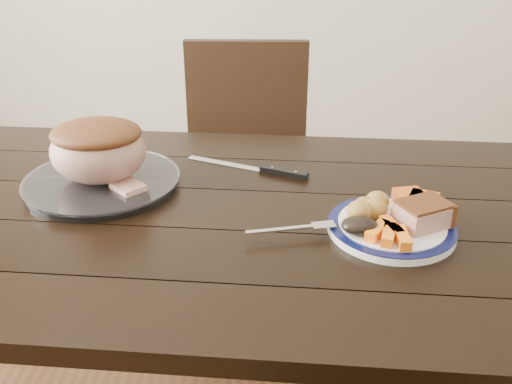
{
  "coord_description": "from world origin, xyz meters",
  "views": [
    {
      "loc": [
        0.13,
        -1.07,
        1.32
      ],
      "look_at": [
        0.08,
        -0.02,
        0.8
      ],
      "focal_mm": 40.0,
      "sensor_mm": 36.0,
      "label": 1
    }
  ],
  "objects_px": {
    "dining_table": "(220,245)",
    "chair_far": "(246,166)",
    "dinner_plate": "(391,228)",
    "fork": "(298,228)",
    "serving_platter": "(103,183)",
    "roast_joint": "(98,152)",
    "pork_slice": "(422,215)",
    "carving_knife": "(269,170)"
  },
  "relations": [
    {
      "from": "dining_table",
      "to": "chair_far",
      "type": "bearing_deg",
      "value": 89.08
    },
    {
      "from": "dining_table",
      "to": "chair_far",
      "type": "distance_m",
      "value": 0.75
    },
    {
      "from": "dinner_plate",
      "to": "fork",
      "type": "distance_m",
      "value": 0.19
    },
    {
      "from": "serving_platter",
      "to": "roast_joint",
      "type": "distance_m",
      "value": 0.08
    },
    {
      "from": "pork_slice",
      "to": "fork",
      "type": "xyz_separation_m",
      "value": [
        -0.24,
        -0.03,
        -0.02
      ]
    },
    {
      "from": "serving_platter",
      "to": "dinner_plate",
      "type": "bearing_deg",
      "value": -15.78
    },
    {
      "from": "serving_platter",
      "to": "fork",
      "type": "height_order",
      "value": "fork"
    },
    {
      "from": "fork",
      "to": "roast_joint",
      "type": "xyz_separation_m",
      "value": [
        -0.44,
        0.21,
        0.07
      ]
    },
    {
      "from": "dinner_plate",
      "to": "pork_slice",
      "type": "distance_m",
      "value": 0.07
    },
    {
      "from": "chair_far",
      "to": "roast_joint",
      "type": "distance_m",
      "value": 0.77
    },
    {
      "from": "chair_far",
      "to": "dinner_plate",
      "type": "distance_m",
      "value": 0.92
    },
    {
      "from": "dinner_plate",
      "to": "dining_table",
      "type": "bearing_deg",
      "value": 166.65
    },
    {
      "from": "roast_joint",
      "to": "dinner_plate",
      "type": "bearing_deg",
      "value": -15.78
    },
    {
      "from": "carving_knife",
      "to": "pork_slice",
      "type": "bearing_deg",
      "value": -20.72
    },
    {
      "from": "dinner_plate",
      "to": "carving_knife",
      "type": "relative_size",
      "value": 0.82
    },
    {
      "from": "dining_table",
      "to": "pork_slice",
      "type": "bearing_deg",
      "value": -12.2
    },
    {
      "from": "chair_far",
      "to": "serving_platter",
      "type": "relative_size",
      "value": 2.69
    },
    {
      "from": "serving_platter",
      "to": "roast_joint",
      "type": "xyz_separation_m",
      "value": [
        0.0,
        0.0,
        0.08
      ]
    },
    {
      "from": "chair_far",
      "to": "roast_joint",
      "type": "height_order",
      "value": "chair_far"
    },
    {
      "from": "dinner_plate",
      "to": "serving_platter",
      "type": "height_order",
      "value": "serving_platter"
    },
    {
      "from": "chair_far",
      "to": "fork",
      "type": "xyz_separation_m",
      "value": [
        0.15,
        -0.85,
        0.25
      ]
    },
    {
      "from": "dining_table",
      "to": "fork",
      "type": "relative_size",
      "value": 9.28
    },
    {
      "from": "dining_table",
      "to": "chair_far",
      "type": "xyz_separation_m",
      "value": [
        0.01,
        0.74,
        -0.13
      ]
    },
    {
      "from": "dining_table",
      "to": "pork_slice",
      "type": "xyz_separation_m",
      "value": [
        0.41,
        -0.09,
        0.13
      ]
    },
    {
      "from": "serving_platter",
      "to": "fork",
      "type": "bearing_deg",
      "value": -25.1
    },
    {
      "from": "fork",
      "to": "carving_knife",
      "type": "distance_m",
      "value": 0.31
    },
    {
      "from": "dining_table",
      "to": "carving_knife",
      "type": "bearing_deg",
      "value": 61.79
    },
    {
      "from": "dinner_plate",
      "to": "roast_joint",
      "type": "height_order",
      "value": "roast_joint"
    },
    {
      "from": "dining_table",
      "to": "chair_far",
      "type": "relative_size",
      "value": 1.76
    },
    {
      "from": "dining_table",
      "to": "roast_joint",
      "type": "bearing_deg",
      "value": 161.24
    },
    {
      "from": "roast_joint",
      "to": "carving_knife",
      "type": "xyz_separation_m",
      "value": [
        0.38,
        0.09,
        -0.08
      ]
    },
    {
      "from": "serving_platter",
      "to": "pork_slice",
      "type": "height_order",
      "value": "pork_slice"
    },
    {
      "from": "dinner_plate",
      "to": "fork",
      "type": "bearing_deg",
      "value": -170.88
    },
    {
      "from": "pork_slice",
      "to": "carving_knife",
      "type": "bearing_deg",
      "value": 137.69
    },
    {
      "from": "serving_platter",
      "to": "roast_joint",
      "type": "bearing_deg",
      "value": 90.0
    },
    {
      "from": "carving_knife",
      "to": "dinner_plate",
      "type": "bearing_deg",
      "value": -26.0
    },
    {
      "from": "chair_far",
      "to": "pork_slice",
      "type": "height_order",
      "value": "chair_far"
    },
    {
      "from": "pork_slice",
      "to": "dinner_plate",
      "type": "bearing_deg",
      "value": 175.24
    },
    {
      "from": "fork",
      "to": "carving_knife",
      "type": "relative_size",
      "value": 0.58
    },
    {
      "from": "chair_far",
      "to": "serving_platter",
      "type": "height_order",
      "value": "chair_far"
    },
    {
      "from": "carving_knife",
      "to": "dining_table",
      "type": "bearing_deg",
      "value": -96.62
    },
    {
      "from": "chair_far",
      "to": "dining_table",
      "type": "bearing_deg",
      "value": 87.95
    }
  ]
}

